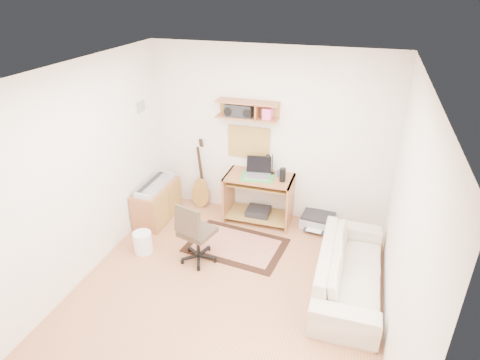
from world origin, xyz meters
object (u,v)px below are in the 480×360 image
(printer, at_px, (318,221))
(task_chair, at_px, (197,232))
(desk, at_px, (259,199))
(cabinet, at_px, (157,202))
(sofa, at_px, (351,263))

(printer, bearing_deg, task_chair, -131.65)
(desk, xyz_separation_m, printer, (0.91, 0.09, -0.29))
(desk, height_order, task_chair, task_chair)
(task_chair, relative_size, printer, 1.82)
(cabinet, height_order, sofa, sofa)
(cabinet, bearing_deg, task_chair, -38.01)
(cabinet, height_order, printer, cabinet)
(task_chair, distance_m, printer, 1.95)
(cabinet, xyz_separation_m, printer, (2.43, 0.51, -0.19))
(printer, distance_m, sofa, 1.41)
(task_chair, height_order, cabinet, task_chair)
(printer, bearing_deg, desk, -168.54)
(cabinet, distance_m, printer, 2.49)
(printer, height_order, sofa, sofa)
(desk, xyz_separation_m, cabinet, (-1.52, -0.41, -0.10))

